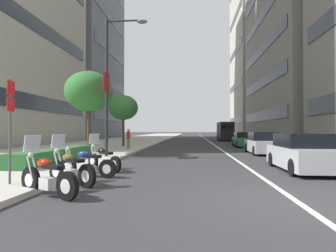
# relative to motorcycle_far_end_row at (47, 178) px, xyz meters

# --- Properties ---
(ground_plane) EXTENTS (400.00, 400.00, 0.00)m
(ground_plane) POSITION_rel_motorcycle_far_end_row_xyz_m (-0.12, -5.92, -0.45)
(ground_plane) COLOR #303033
(sidewalk_right_plaza) EXTENTS (160.00, 10.70, 0.15)m
(sidewalk_right_plaza) POSITION_rel_motorcycle_far_end_row_xyz_m (29.88, 5.73, -0.38)
(sidewalk_right_plaza) COLOR #B2ADA3
(sidewalk_right_plaza) RESTS_ON ground
(lane_centre_stripe) EXTENTS (110.00, 0.16, 0.01)m
(lane_centre_stripe) POSITION_rel_motorcycle_far_end_row_xyz_m (34.88, -5.92, -0.45)
(lane_centre_stripe) COLOR silver
(lane_centre_stripe) RESTS_ON ground
(motorcycle_far_end_row) EXTENTS (1.11, 1.95, 1.50)m
(motorcycle_far_end_row) POSITION_rel_motorcycle_far_end_row_xyz_m (0.00, 0.00, 0.00)
(motorcycle_far_end_row) COLOR black
(motorcycle_far_end_row) RESTS_ON ground
(motorcycle_mid_row) EXTENTS (1.23, 1.89, 1.50)m
(motorcycle_mid_row) POSITION_rel_motorcycle_far_end_row_xyz_m (1.47, 0.06, -0.00)
(motorcycle_mid_row) COLOR black
(motorcycle_mid_row) RESTS_ON ground
(motorcycle_by_sign_pole) EXTENTS (0.78, 2.19, 1.09)m
(motorcycle_by_sign_pole) POSITION_rel_motorcycle_far_end_row_xyz_m (2.88, 0.10, -0.04)
(motorcycle_by_sign_pole) COLOR black
(motorcycle_by_sign_pole) RESTS_ON ground
(motorcycle_second_in_row) EXTENTS (1.51, 1.78, 1.47)m
(motorcycle_second_in_row) POSITION_rel_motorcycle_far_end_row_xyz_m (4.41, 0.01, -0.01)
(motorcycle_second_in_row) COLOR black
(motorcycle_second_in_row) RESTS_ON ground
(car_lead_in_lane) EXTENTS (4.21, 1.88, 1.49)m
(car_lead_in_lane) POSITION_rel_motorcycle_far_end_row_xyz_m (4.97, -7.91, 0.25)
(car_lead_in_lane) COLOR #B7B7BC
(car_lead_in_lane) RESTS_ON ground
(car_following_behind) EXTENTS (4.29, 1.85, 1.48)m
(car_following_behind) POSITION_rel_motorcycle_far_end_row_xyz_m (13.01, -8.31, 0.23)
(car_following_behind) COLOR #B7B7BC
(car_following_behind) RESTS_ON ground
(car_mid_block_traffic) EXTENTS (4.37, 1.92, 1.42)m
(car_mid_block_traffic) POSITION_rel_motorcycle_far_end_row_xyz_m (21.08, -8.53, 0.22)
(car_mid_block_traffic) COLOR #236038
(car_mid_block_traffic) RESTS_ON ground
(delivery_van_ahead) EXTENTS (5.55, 2.10, 2.79)m
(delivery_van_ahead) POSITION_rel_motorcycle_far_end_row_xyz_m (36.69, -8.52, 1.04)
(delivery_van_ahead) COLOR black
(delivery_van_ahead) RESTS_ON ground
(parking_sign_by_curb) EXTENTS (0.32, 0.06, 2.88)m
(parking_sign_by_curb) POSITION_rel_motorcycle_far_end_row_xyz_m (0.67, 1.42, 1.50)
(parking_sign_by_curb) COLOR #47494C
(parking_sign_by_curb) RESTS_ON sidewalk_right_plaza
(street_lamp_with_banners) EXTENTS (1.26, 2.42, 7.73)m
(street_lamp_with_banners) POSITION_rel_motorcycle_far_end_row_xyz_m (8.89, 0.92, 4.35)
(street_lamp_with_banners) COLOR #232326
(street_lamp_with_banners) RESTS_ON sidewalk_right_plaza
(clipped_hedge_bed) EXTENTS (6.82, 1.10, 0.59)m
(clipped_hedge_bed) POSITION_rel_motorcycle_far_end_row_xyz_m (6.36, 2.93, -0.01)
(clipped_hedge_bed) COLOR #28602D
(clipped_hedge_bed) RESTS_ON sidewalk_right_plaza
(street_tree_far_plaza) EXTENTS (2.96, 2.96, 5.16)m
(street_tree_far_plaza) POSITION_rel_motorcycle_far_end_row_xyz_m (10.49, 2.91, 3.58)
(street_tree_far_plaza) COLOR #473323
(street_tree_far_plaza) RESTS_ON sidewalk_right_plaza
(street_tree_mid_sidewalk) EXTENTS (2.65, 2.65, 4.64)m
(street_tree_mid_sidewalk) POSITION_rel_motorcycle_far_end_row_xyz_m (18.53, 2.70, 3.20)
(street_tree_mid_sidewalk) COLOR #473323
(street_tree_mid_sidewalk) RESTS_ON sidewalk_right_plaza
(pedestrian_on_plaza) EXTENTS (0.44, 0.34, 1.59)m
(pedestrian_on_plaza) POSITION_rel_motorcycle_far_end_row_xyz_m (15.01, 1.42, 0.50)
(pedestrian_on_plaza) COLOR #3F724C
(pedestrian_on_plaza) RESTS_ON sidewalk_right_plaza
(office_tower_near_left) EXTENTS (20.50, 17.03, 49.46)m
(office_tower_near_left) POSITION_rel_motorcycle_far_end_row_xyz_m (64.04, -22.68, 24.28)
(office_tower_near_left) COLOR #B7B2A3
(office_tower_near_left) RESTS_ON ground
(office_tower_far_right_block) EXTENTS (21.13, 17.58, 51.55)m
(office_tower_far_right_block) POSITION_rel_motorcycle_far_end_row_xyz_m (46.53, 20.82, 25.32)
(office_tower_far_right_block) COLOR slate
(office_tower_far_right_block) RESTS_ON ground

